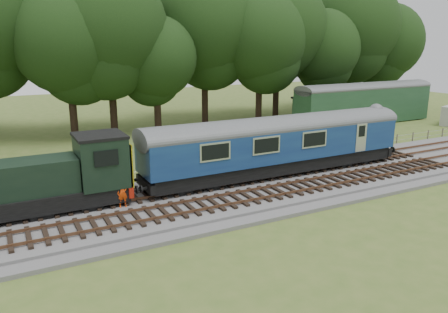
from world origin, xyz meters
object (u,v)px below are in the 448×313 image
worker (122,192)px  dmu_railcar (278,140)px  shunter_loco (47,181)px  parked_coach (365,101)px

worker → dmu_railcar: bearing=7.2°
shunter_loco → dmu_railcar: bearing=-0.0°
dmu_railcar → parked_coach: bearing=31.8°
parked_coach → dmu_railcar: bearing=-148.3°
dmu_railcar → shunter_loco: size_ratio=2.02×
dmu_railcar → parked_coach: size_ratio=1.05×
shunter_loco → worker: 3.74m
worker → parked_coach: size_ratio=0.09×
worker → shunter_loco: bearing=162.5°
dmu_railcar → worker: 10.64m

